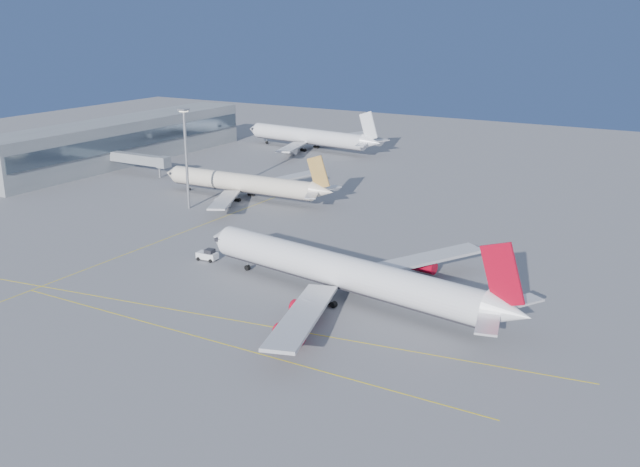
{
  "coord_description": "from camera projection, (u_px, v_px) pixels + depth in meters",
  "views": [
    {
      "loc": [
        70.39,
        -95.01,
        49.83
      ],
      "look_at": [
        0.35,
        25.45,
        7.0
      ],
      "focal_mm": 40.0,
      "sensor_mm": 36.0,
      "label": 1
    }
  ],
  "objects": [
    {
      "name": "terminal",
      "position": [
        122.0,
        141.0,
        250.22
      ],
      "size": [
        18.4,
        110.0,
        15.0
      ],
      "color": "gray",
      "rests_on": "ground"
    },
    {
      "name": "jet_bridge",
      "position": [
        142.0,
        160.0,
        229.68
      ],
      "size": [
        23.6,
        3.6,
        6.9
      ],
      "color": "gray",
      "rests_on": "ground"
    },
    {
      "name": "light_mast",
      "position": [
        186.0,
        150.0,
        187.11
      ],
      "size": [
        2.31,
        2.31,
        26.68
      ],
      "color": "gray",
      "rests_on": "ground"
    },
    {
      "name": "ground",
      "position": [
        247.0,
        307.0,
        126.97
      ],
      "size": [
        500.0,
        500.0,
        0.0
      ],
      "primitive_type": "plane",
      "color": "slate",
      "rests_on": "ground"
    },
    {
      "name": "airliner_virgin",
      "position": [
        347.0,
        273.0,
        128.47
      ],
      "size": [
        69.89,
        62.21,
        17.27
      ],
      "rotation": [
        0.0,
        0.0,
        -0.15
      ],
      "color": "white",
      "rests_on": "ground"
    },
    {
      "name": "taxiway_lines",
      "position": [
        205.0,
        281.0,
        139.28
      ],
      "size": [
        118.86,
        140.0,
        0.02
      ],
      "color": "yellow",
      "rests_on": "ground"
    },
    {
      "name": "pushback_tug",
      "position": [
        208.0,
        255.0,
        150.89
      ],
      "size": [
        4.58,
        2.98,
        2.5
      ],
      "rotation": [
        0.0,
        0.0,
        0.07
      ],
      "color": "white",
      "rests_on": "ground"
    },
    {
      "name": "airliner_etihad",
      "position": [
        245.0,
        183.0,
        200.35
      ],
      "size": [
        56.41,
        52.19,
        14.74
      ],
      "rotation": [
        0.0,
        0.0,
        0.03
      ],
      "color": "beige",
      "rests_on": "ground"
    },
    {
      "name": "airliner_third",
      "position": [
        311.0,
        137.0,
        272.92
      ],
      "size": [
        63.39,
        58.04,
        17.0
      ],
      "rotation": [
        0.0,
        0.0,
        -0.12
      ],
      "color": "white",
      "rests_on": "ground"
    }
  ]
}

